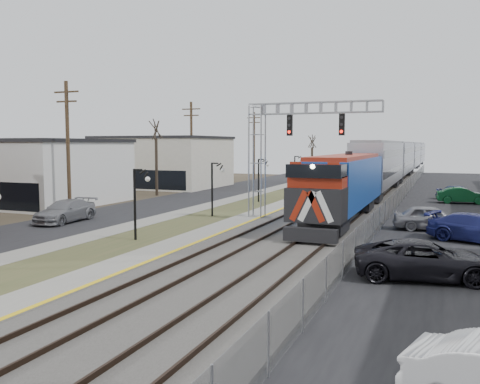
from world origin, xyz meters
The scene contains 20 objects.
street_west centered at (-11.50, 35.00, 0.02)m, with size 7.00×120.00×0.04m, color black.
sidewalk centered at (-7.00, 35.00, 0.04)m, with size 2.00×120.00×0.08m, color gray.
grass_median centered at (-4.00, 35.00, 0.03)m, with size 4.00×120.00×0.06m, color #3F4826.
platform centered at (-1.00, 35.00, 0.12)m, with size 2.00×120.00×0.24m, color gray.
ballast_bed centered at (4.00, 35.00, 0.10)m, with size 8.00×120.00×0.20m, color #595651.
platform_edge centered at (-0.12, 35.00, 0.24)m, with size 0.24×120.00×0.01m, color gold.
track_near centered at (2.00, 35.00, 0.28)m, with size 1.58×120.00×0.15m.
track_far centered at (5.50, 35.00, 0.28)m, with size 1.58×120.00×0.15m.
train centered at (5.50, 75.50, 2.94)m, with size 3.00×108.65×5.33m.
signal_gantry centered at (1.22, 27.99, 5.59)m, with size 9.00×1.07×8.15m.
lampposts centered at (-4.00, 18.29, 2.00)m, with size 0.14×62.14×4.00m.
utility_poles centered at (-14.50, 25.00, 5.00)m, with size 0.28×80.28×10.00m.
fence centered at (8.20, 35.00, 0.80)m, with size 0.04×120.00×1.60m, color gray.
bare_trees centered at (-12.66, 38.91, 2.70)m, with size 12.30×42.30×5.95m.
car_lot_c centered at (11.19, 15.38, 0.76)m, with size 2.53×5.48×1.52m, color black.
car_lot_d centered at (13.56, 24.38, 0.77)m, with size 2.15×5.29×1.54m, color navy.
car_lot_e centered at (11.10, 27.57, 0.77)m, with size 1.83×4.54×1.55m, color gray.
car_lot_f centered at (13.32, 43.78, 0.72)m, with size 1.52×4.36×1.44m, color #0E4923.
car_street_b centered at (-12.19, 21.84, 0.75)m, with size 2.09×5.15×1.49m, color gray.
car_lot_g centered at (13.15, 46.86, 0.71)m, with size 1.68×4.17×1.42m, color navy.
Camera 1 is at (11.77, -5.55, 5.35)m, focal length 38.00 mm.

